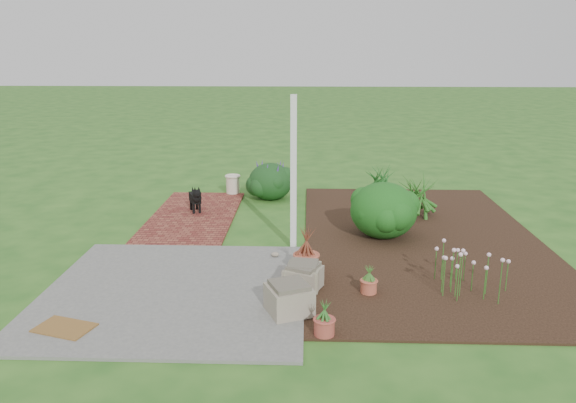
{
  "coord_description": "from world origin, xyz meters",
  "views": [
    {
      "loc": [
        0.53,
        -8.68,
        3.2
      ],
      "look_at": [
        0.2,
        0.4,
        0.7
      ],
      "focal_mm": 35.0,
      "sensor_mm": 36.0,
      "label": 1
    }
  ],
  "objects_px": {
    "stone_trough_near": "(303,278)",
    "black_dog": "(195,197)",
    "cream_ceramic_urn": "(233,184)",
    "evergreen_shrub": "(384,209)"
  },
  "relations": [
    {
      "from": "cream_ceramic_urn",
      "to": "black_dog",
      "type": "bearing_deg",
      "value": -109.28
    },
    {
      "from": "stone_trough_near",
      "to": "black_dog",
      "type": "relative_size",
      "value": 0.78
    },
    {
      "from": "black_dog",
      "to": "cream_ceramic_urn",
      "type": "relative_size",
      "value": 1.41
    },
    {
      "from": "stone_trough_near",
      "to": "black_dog",
      "type": "xyz_separation_m",
      "value": [
        -2.17,
        3.58,
        0.15
      ]
    },
    {
      "from": "evergreen_shrub",
      "to": "cream_ceramic_urn",
      "type": "bearing_deg",
      "value": 136.6
    },
    {
      "from": "stone_trough_near",
      "to": "evergreen_shrub",
      "type": "distance_m",
      "value": 2.69
    },
    {
      "from": "black_dog",
      "to": "cream_ceramic_urn",
      "type": "bearing_deg",
      "value": 48.38
    },
    {
      "from": "black_dog",
      "to": "stone_trough_near",
      "type": "bearing_deg",
      "value": -81.17
    },
    {
      "from": "evergreen_shrub",
      "to": "stone_trough_near",
      "type": "bearing_deg",
      "value": -120.7
    },
    {
      "from": "black_dog",
      "to": "cream_ceramic_urn",
      "type": "distance_m",
      "value": 1.63
    }
  ]
}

